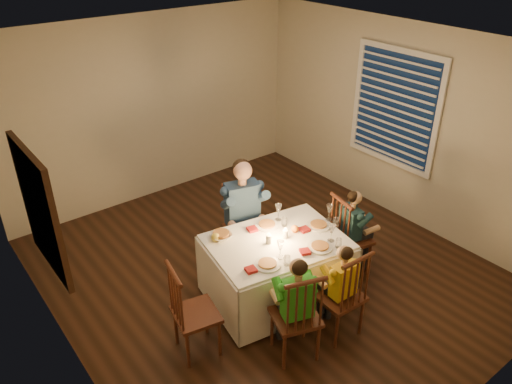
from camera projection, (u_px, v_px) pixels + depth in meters
ground at (265, 269)px, 5.92m from camera, size 5.00×5.00×0.00m
wall_left at (53, 248)px, 4.08m from camera, size 0.02×5.00×2.60m
wall_right at (400, 124)px, 6.49m from camera, size 0.02×5.00×2.60m
wall_back at (155, 109)px, 7.01m from camera, size 4.50×0.02×2.60m
ceiling at (268, 48)px, 4.65m from camera, size 5.00×5.00×0.00m
dining_table at (277, 257)px, 5.25m from camera, size 1.57×1.25×0.71m
chair_adult at (244, 260)px, 6.08m from camera, size 0.51×0.49×1.01m
chair_near_left at (294, 352)px, 4.80m from camera, size 0.52×0.51×1.01m
chair_near_right at (336, 330)px, 5.05m from camera, size 0.43×0.41×1.01m
chair_end at (347, 270)px, 5.92m from camera, size 0.47×0.49×1.01m
chair_extra at (199, 349)px, 4.84m from camera, size 0.46×0.48×1.00m
adult at (244, 260)px, 6.08m from camera, size 0.62×0.59×1.34m
child_green at (294, 352)px, 4.80m from camera, size 0.47×0.45×1.11m
child_yellow at (336, 330)px, 5.05m from camera, size 0.35×0.32×1.04m
child_teal at (347, 270)px, 5.92m from camera, size 0.39×0.41×1.07m
setting_adult at (267, 225)px, 5.39m from camera, size 0.30×0.30×0.02m
setting_green at (267, 265)px, 4.78m from camera, size 0.30×0.30×0.02m
setting_yellow at (320, 247)px, 5.03m from camera, size 0.30×0.30×0.02m
setting_teal at (318, 225)px, 5.38m from camera, size 0.30×0.30×0.02m
candle_left at (269, 239)px, 5.08m from camera, size 0.06×0.06×0.10m
candle_right at (285, 234)px, 5.17m from camera, size 0.06×0.06×0.10m
squash at (216, 237)px, 5.12m from camera, size 0.09×0.09×0.09m
orange_fruit at (295, 229)px, 5.27m from camera, size 0.08×0.08×0.08m
serving_bowl at (221, 236)px, 5.18m from camera, size 0.24×0.24×0.06m
wall_mirror at (40, 211)px, 4.20m from camera, size 0.06×0.95×1.15m
window_blinds at (394, 108)px, 6.44m from camera, size 0.07×1.34×1.54m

